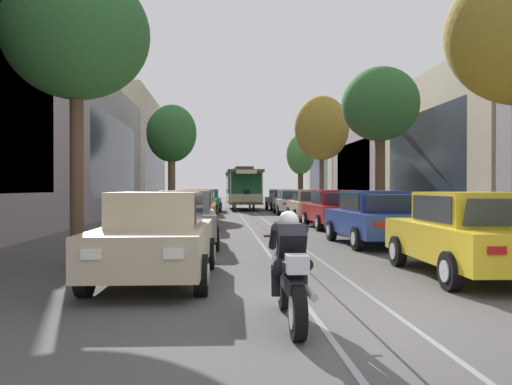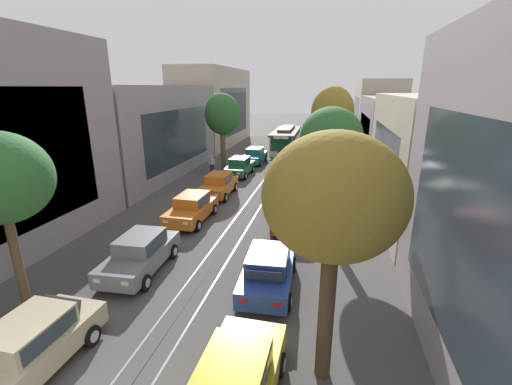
{
  "view_description": "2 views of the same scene",
  "coord_description": "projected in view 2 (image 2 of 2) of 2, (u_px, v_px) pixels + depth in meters",
  "views": [
    {
      "loc": [
        -1.73,
        -6.4,
        1.65
      ],
      "look_at": [
        0.16,
        21.55,
        1.43
      ],
      "focal_mm": 36.52,
      "sensor_mm": 36.0,
      "label": 1
    },
    {
      "loc": [
        4.69,
        -3.17,
        7.48
      ],
      "look_at": [
        0.0,
        18.75,
        0.61
      ],
      "focal_mm": 24.19,
      "sensor_mm": 36.0,
      "label": 2
    }
  ],
  "objects": [
    {
      "name": "ground_plane",
      "position": [
        262.0,
        191.0,
        25.79
      ],
      "size": [
        160.0,
        160.0,
        0.0
      ],
      "primitive_type": "plane",
      "color": "#4C4947"
    },
    {
      "name": "trolley_track_rails",
      "position": [
        270.0,
        180.0,
        28.85
      ],
      "size": [
        1.14,
        60.68,
        0.01
      ],
      "color": "gray",
      "rests_on": "ground"
    },
    {
      "name": "building_facade_left",
      "position": [
        150.0,
        121.0,
        29.68
      ],
      "size": [
        5.7,
        52.38,
        10.02
      ],
      "color": "gray",
      "rests_on": "ground"
    },
    {
      "name": "building_facade_right",
      "position": [
        404.0,
        136.0,
        25.98
      ],
      "size": [
        5.12,
        52.38,
        9.19
      ],
      "color": "gray",
      "rests_on": "ground"
    },
    {
      "name": "parked_car_beige_near_left",
      "position": [
        28.0,
        348.0,
        9.21
      ],
      "size": [
        2.08,
        4.39,
        1.58
      ],
      "color": "#C1B28E",
      "rests_on": "ground"
    },
    {
      "name": "parked_car_grey_second_left",
      "position": [
        140.0,
        253.0,
        14.47
      ],
      "size": [
        2.11,
        4.41,
        1.58
      ],
      "color": "slate",
      "rests_on": "ground"
    },
    {
      "name": "parked_car_orange_mid_left",
      "position": [
        192.0,
        208.0,
        19.91
      ],
      "size": [
        2.04,
        4.38,
        1.58
      ],
      "color": "orange",
      "rests_on": "ground"
    },
    {
      "name": "parked_car_orange_fourth_left",
      "position": [
        218.0,
        185.0,
        24.62
      ],
      "size": [
        2.02,
        4.37,
        1.58
      ],
      "color": "orange",
      "rests_on": "ground"
    },
    {
      "name": "parked_car_green_fifth_left",
      "position": [
        239.0,
        167.0,
        30.24
      ],
      "size": [
        2.08,
        4.4,
        1.58
      ],
      "color": "#1E6038",
      "rests_on": "ground"
    },
    {
      "name": "parked_car_teal_sixth_left",
      "position": [
        255.0,
        156.0,
        35.03
      ],
      "size": [
        2.09,
        4.4,
        1.58
      ],
      "color": "#196B70",
      "rests_on": "ground"
    },
    {
      "name": "parked_car_yellow_near_right",
      "position": [
        234.0,
        385.0,
        8.06
      ],
      "size": [
        2.06,
        4.39,
        1.58
      ],
      "color": "gold",
      "rests_on": "ground"
    },
    {
      "name": "parked_car_blue_second_right",
      "position": [
        268.0,
        269.0,
        13.21
      ],
      "size": [
        2.13,
        4.42,
        1.58
      ],
      "color": "#233D93",
      "rests_on": "ground"
    },
    {
      "name": "parked_car_red_mid_right",
      "position": [
        292.0,
        214.0,
        18.99
      ],
      "size": [
        2.1,
        4.4,
        1.58
      ],
      "color": "red",
      "rests_on": "ground"
    },
    {
      "name": "parked_car_beige_fourth_right",
      "position": [
        300.0,
        186.0,
        24.18
      ],
      "size": [
        2.0,
        4.36,
        1.58
      ],
      "color": "#C1B28E",
      "rests_on": "ground"
    },
    {
      "name": "parked_car_silver_fifth_right",
      "position": [
        304.0,
        168.0,
        29.68
      ],
      "size": [
        2.07,
        4.39,
        1.58
      ],
      "color": "#B7B7BC",
      "rests_on": "ground"
    },
    {
      "name": "parked_car_grey_sixth_right",
      "position": [
        309.0,
        155.0,
        35.31
      ],
      "size": [
        2.12,
        4.41,
        1.58
      ],
      "color": "slate",
      "rests_on": "ground"
    },
    {
      "name": "street_tree_kerb_left_second",
      "position": [
        222.0,
        115.0,
        30.8
      ],
      "size": [
        3.17,
        2.72,
        7.0
      ],
      "color": "brown",
      "rests_on": "ground"
    },
    {
      "name": "street_tree_kerb_right_near",
      "position": [
        334.0,
        201.0,
        7.95
      ],
      "size": [
        3.39,
        2.72,
        6.6
      ],
      "color": "#4C3826",
      "rests_on": "ground"
    },
    {
      "name": "street_tree_kerb_right_second",
      "position": [
        331.0,
        139.0,
        17.15
      ],
      "size": [
        3.12,
        3.37,
        6.59
      ],
      "color": "brown",
      "rests_on": "ground"
    },
    {
      "name": "street_tree_kerb_right_mid",
      "position": [
        332.0,
        112.0,
        28.57
      ],
      "size": [
        3.51,
        3.33,
        7.62
      ],
      "color": "brown",
      "rests_on": "ground"
    },
    {
      "name": "street_tree_kerb_right_fourth",
      "position": [
        335.0,
        115.0,
        39.09
      ],
      "size": [
        2.42,
        2.27,
        6.32
      ],
      "color": "#4C3826",
      "rests_on": "ground"
    },
    {
      "name": "cable_car_trolley",
      "position": [
        286.0,
        142.0,
        38.03
      ],
      "size": [
        2.68,
        9.15,
        3.28
      ],
      "color": "#1E5B38",
      "rests_on": "ground"
    },
    {
      "name": "pedestrian_on_left_pavement",
      "position": [
        212.0,
        163.0,
        31.02
      ],
      "size": [
        0.55,
        0.42,
        1.62
      ],
      "color": "black",
      "rests_on": "ground"
    }
  ]
}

